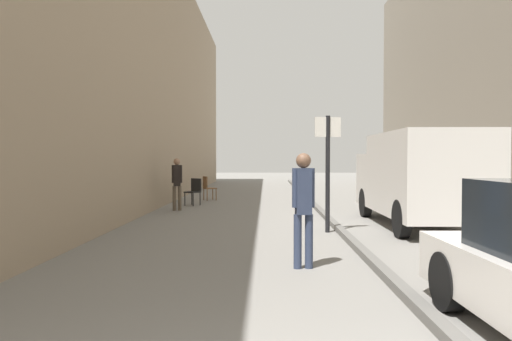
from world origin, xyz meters
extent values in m
plane|color=gray|center=(0.00, 12.00, 0.00)|extent=(80.00, 80.00, 0.00)
cube|color=gray|center=(-5.38, 12.00, 4.78)|extent=(3.57, 40.00, 9.57)
cube|color=#615F5B|center=(1.58, 12.00, 0.06)|extent=(0.16, 40.00, 0.12)
cylinder|color=#2D3851|center=(0.40, 5.35, 0.41)|extent=(0.12, 0.12, 0.82)
cylinder|color=#2D3851|center=(0.57, 5.37, 0.41)|extent=(0.12, 0.12, 0.82)
cube|color=#2D3851|center=(0.49, 5.36, 1.16)|extent=(0.25, 0.22, 0.69)
cylinder|color=#2D3851|center=(0.36, 5.34, 1.21)|extent=(0.10, 0.10, 0.59)
cylinder|color=#2D3851|center=(0.61, 5.38, 1.21)|extent=(0.10, 0.10, 0.59)
sphere|color=brown|center=(0.49, 5.36, 1.62)|extent=(0.23, 0.23, 0.23)
cylinder|color=brown|center=(-2.96, 13.15, 0.39)|extent=(0.12, 0.12, 0.78)
cylinder|color=brown|center=(-2.80, 13.19, 0.39)|extent=(0.12, 0.12, 0.78)
cube|color=black|center=(-2.88, 13.17, 1.11)|extent=(0.25, 0.23, 0.66)
cylinder|color=black|center=(-2.99, 13.14, 1.16)|extent=(0.09, 0.09, 0.56)
cylinder|color=black|center=(-2.76, 13.20, 1.16)|extent=(0.09, 0.09, 0.56)
sphere|color=#9E755B|center=(-2.88, 13.17, 1.55)|extent=(0.21, 0.21, 0.21)
cube|color=silver|center=(3.62, 9.26, 1.30)|extent=(1.97, 3.71, 1.91)
cube|color=silver|center=(3.62, 11.84, 1.06)|extent=(1.97, 1.44, 1.43)
cube|color=black|center=(3.62, 12.35, 1.37)|extent=(1.65, 0.04, 0.63)
cylinder|color=black|center=(2.74, 11.70, 0.40)|extent=(0.22, 0.80, 0.80)
cylinder|color=black|center=(4.50, 11.70, 0.40)|extent=(0.22, 0.80, 0.80)
cylinder|color=black|center=(2.74, 8.11, 0.40)|extent=(0.22, 0.80, 0.80)
cylinder|color=black|center=(4.50, 8.11, 0.40)|extent=(0.22, 0.80, 0.80)
cylinder|color=black|center=(1.91, 3.40, 0.32)|extent=(0.22, 0.65, 0.64)
cylinder|color=black|center=(1.30, 8.85, 1.30)|extent=(0.10, 0.10, 2.60)
cube|color=white|center=(1.30, 8.85, 2.35)|extent=(0.59, 0.17, 0.44)
cylinder|color=brown|center=(-2.19, 17.11, 0.23)|extent=(0.04, 0.04, 0.45)
cylinder|color=brown|center=(-2.02, 16.78, 0.23)|extent=(0.04, 0.04, 0.45)
cylinder|color=brown|center=(-2.52, 16.94, 0.23)|extent=(0.04, 0.04, 0.45)
cylinder|color=brown|center=(-2.35, 16.61, 0.23)|extent=(0.04, 0.04, 0.45)
cube|color=brown|center=(-2.27, 16.86, 0.47)|extent=(0.59, 0.59, 0.04)
cube|color=brown|center=(-2.45, 16.77, 0.71)|extent=(0.24, 0.41, 0.45)
cylinder|color=black|center=(-2.58, 14.53, 0.23)|extent=(0.04, 0.04, 0.45)
cylinder|color=black|center=(-2.90, 14.72, 0.23)|extent=(0.04, 0.04, 0.45)
cylinder|color=black|center=(-2.38, 14.85, 0.23)|extent=(0.04, 0.04, 0.45)
cylinder|color=black|center=(-2.70, 15.04, 0.23)|extent=(0.04, 0.04, 0.45)
cube|color=black|center=(-2.64, 14.79, 0.47)|extent=(0.60, 0.60, 0.04)
cube|color=black|center=(-2.53, 14.96, 0.71)|extent=(0.40, 0.26, 0.45)
camera|label=1|loc=(-0.08, -1.78, 1.66)|focal=33.45mm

